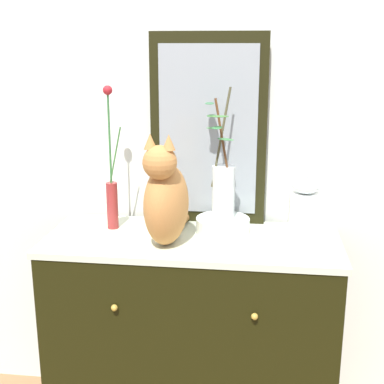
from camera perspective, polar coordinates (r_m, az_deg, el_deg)
name	(u,v)px	position (r m, az deg, el deg)	size (l,w,h in m)	color
wall_back	(201,110)	(2.22, 1.01, 8.75)	(4.40, 0.08, 2.60)	silver
sideboard	(192,338)	(2.22, 0.00, -15.28)	(1.11, 0.47, 0.85)	black
mirror_leaning	(208,130)	(2.13, 1.74, 6.58)	(0.46, 0.03, 0.76)	black
cat_sitting	(166,199)	(1.92, -2.81, -0.74)	(0.18, 0.46, 0.42)	#B3773D
vase_slim_green	(112,190)	(2.12, -8.55, 0.18)	(0.07, 0.05, 0.56)	maroon
bowl_porcelain	(223,225)	(2.08, 3.30, -3.58)	(0.21, 0.21, 0.06)	white
vase_glass_clear	(223,187)	(2.03, 3.31, 0.51)	(0.13, 0.20, 0.50)	silver
jar_lidded_porcelain	(304,214)	(1.94, 11.89, -2.29)	(0.11, 0.11, 0.28)	white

